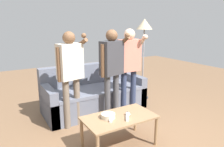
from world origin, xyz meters
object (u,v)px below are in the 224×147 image
object	(u,v)px
couch	(94,95)
player_center	(112,65)
coffee_table	(119,120)
snack_bowl	(108,116)
game_remote_wand_near	(127,118)
player_left	(70,69)
game_remote_wand_far	(111,119)
player_right	(129,62)
floor_lamp	(144,30)
game_remote_nunchuk	(128,114)

from	to	relation	value
couch	player_center	world-z (taller)	player_center
coffee_table	snack_bowl	xyz separation A→B (m)	(-0.15, 0.04, 0.09)
game_remote_wand_near	player_left	bearing A→B (deg)	111.37
snack_bowl	player_left	xyz separation A→B (m)	(-0.19, 0.84, 0.50)
player_center	game_remote_wand_far	world-z (taller)	player_center
coffee_table	player_right	world-z (taller)	player_right
snack_bowl	player_left	size ratio (longest dim) A/B	0.12
couch	floor_lamp	bearing A→B (deg)	1.29
player_left	game_remote_wand_far	size ratio (longest dim) A/B	10.12
player_left	player_center	world-z (taller)	player_center
coffee_table	game_remote_nunchuk	world-z (taller)	game_remote_nunchuk
game_remote_wand_near	game_remote_wand_far	xyz separation A→B (m)	(-0.20, 0.09, -0.00)
player_right	game_remote_wand_far	xyz separation A→B (m)	(-0.89, -0.87, -0.53)
player_center	game_remote_wand_far	bearing A→B (deg)	-121.45
game_remote_wand_near	player_right	bearing A→B (deg)	54.14
player_left	player_right	bearing A→B (deg)	-2.03
player_left	player_center	distance (m)	0.69
snack_bowl	game_remote_nunchuk	world-z (taller)	snack_bowl
player_center	game_remote_wand_far	distance (m)	1.07
couch	player_right	distance (m)	0.97
floor_lamp	game_remote_wand_near	distance (m)	2.31
floor_lamp	player_center	xyz separation A→B (m)	(-1.14, -0.59, -0.53)
snack_bowl	player_left	world-z (taller)	player_left
game_remote_nunchuk	floor_lamp	xyz separation A→B (m)	(1.36, 1.38, 1.05)
game_remote_wand_far	player_right	bearing A→B (deg)	44.36
snack_bowl	game_remote_wand_far	bearing A→B (deg)	-91.67
game_remote_wand_near	floor_lamp	bearing A→B (deg)	45.76
couch	player_center	size ratio (longest dim) A/B	1.22
snack_bowl	player_right	size ratio (longest dim) A/B	0.12
game_remote_nunchuk	player_left	xyz separation A→B (m)	(-0.46, 0.91, 0.51)
player_center	game_remote_nunchuk	bearing A→B (deg)	-105.45
couch	game_remote_wand_far	distance (m)	1.42
game_remote_wand_near	snack_bowl	bearing A→B (deg)	140.86
couch	coffee_table	size ratio (longest dim) A/B	1.97
couch	player_center	distance (m)	0.89
game_remote_nunchuk	player_left	bearing A→B (deg)	116.71
game_remote_nunchuk	game_remote_wand_near	bearing A→B (deg)	-127.73
player_left	player_right	xyz separation A→B (m)	(1.08, -0.04, 0.01)
floor_lamp	player_right	xyz separation A→B (m)	(-0.74, -0.51, -0.53)
couch	game_remote_wand_near	size ratio (longest dim) A/B	13.40
snack_bowl	floor_lamp	xyz separation A→B (m)	(1.63, 1.31, 1.04)
player_left	game_remote_wand_far	world-z (taller)	player_left
game_remote_wand_near	game_remote_wand_far	world-z (taller)	same
couch	game_remote_wand_far	bearing A→B (deg)	-106.72
floor_lamp	player_right	size ratio (longest dim) A/B	1.12
floor_lamp	player_left	bearing A→B (deg)	-165.49
snack_bowl	floor_lamp	world-z (taller)	floor_lamp
floor_lamp	game_remote_wand_near	world-z (taller)	floor_lamp
coffee_table	game_remote_nunchuk	bearing A→B (deg)	-15.20
game_remote_nunchuk	game_remote_wand_near	size ratio (longest dim) A/B	0.62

